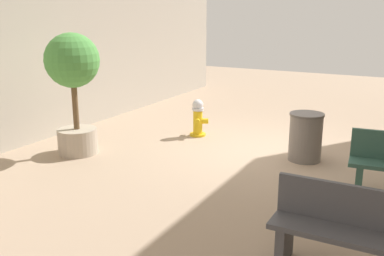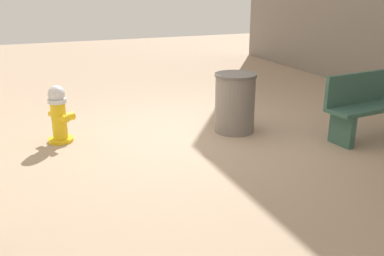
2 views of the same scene
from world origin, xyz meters
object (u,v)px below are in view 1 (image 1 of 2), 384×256
at_px(fire_hydrant, 198,118).
at_px(planter_tree, 73,78).
at_px(bench_far, 343,230).
at_px(trash_bin, 305,137).

distance_m(fire_hydrant, planter_tree, 2.86).
height_order(bench_far, trash_bin, bench_far).
height_order(fire_hydrant, trash_bin, trash_bin).
relative_size(fire_hydrant, bench_far, 0.55).
height_order(planter_tree, trash_bin, planter_tree).
distance_m(fire_hydrant, bench_far, 5.46).
distance_m(fire_hydrant, trash_bin, 2.55).
relative_size(fire_hydrant, planter_tree, 0.35).
bearing_deg(trash_bin, fire_hydrant, -11.75).
xyz_separation_m(bench_far, planter_tree, (5.25, -1.74, 0.98)).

